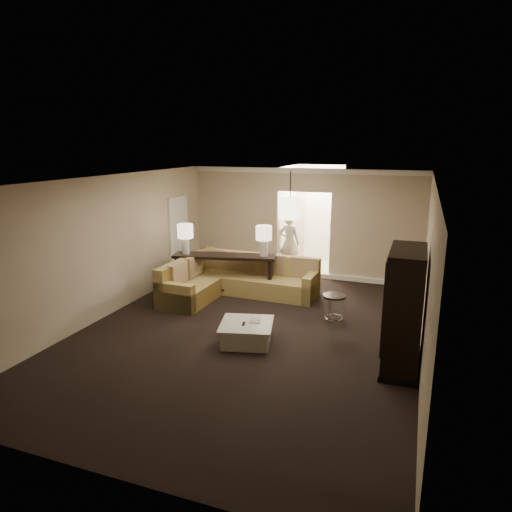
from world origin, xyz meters
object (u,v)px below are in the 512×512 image
at_px(armoire, 403,312).
at_px(person, 289,240).
at_px(coffee_table, 247,332).
at_px(drink_table, 334,303).
at_px(console_table, 225,270).
at_px(sectional_sofa, 233,280).

distance_m(armoire, person, 5.64).
relative_size(armoire, person, 1.07).
relative_size(coffee_table, drink_table, 1.94).
distance_m(drink_table, person, 3.78).
height_order(console_table, person, person).
xyz_separation_m(sectional_sofa, coffee_table, (1.21, -2.29, -0.17)).
bearing_deg(console_table, person, 55.99).
bearing_deg(sectional_sofa, coffee_table, -60.27).
xyz_separation_m(coffee_table, person, (-0.58, 4.70, 0.69)).
distance_m(console_table, drink_table, 2.90).
bearing_deg(sectional_sofa, person, 77.16).
relative_size(coffee_table, console_table, 0.45).
height_order(console_table, armoire, armoire).
height_order(sectional_sofa, person, person).
height_order(sectional_sofa, console_table, console_table).
bearing_deg(console_table, coffee_table, -71.24).
bearing_deg(armoire, person, 123.84).
bearing_deg(drink_table, armoire, -47.51).
relative_size(sectional_sofa, console_table, 1.27).
relative_size(armoire, drink_table, 3.36).
xyz_separation_m(coffee_table, console_table, (-1.47, 2.40, 0.36)).
height_order(sectional_sofa, armoire, armoire).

